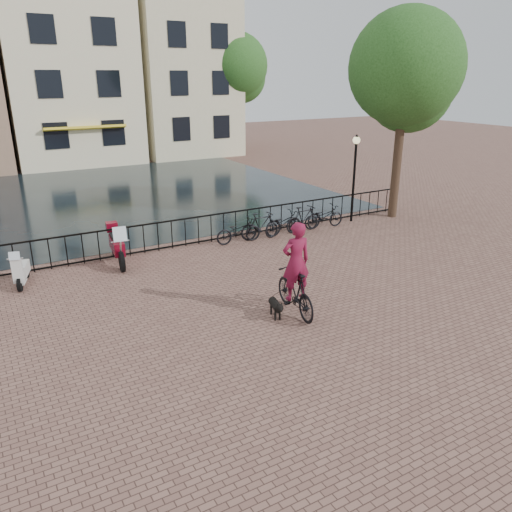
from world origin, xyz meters
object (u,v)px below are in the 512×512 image
cyclist (296,274)px  scooter (21,265)px  lamp_post (355,164)px  motorcycle (116,241)px  dog (275,307)px

cyclist → scooter: cyclist is taller
lamp_post → motorcycle: (-9.74, -0.11, -1.63)m
cyclist → dog: size_ratio=3.46×
lamp_post → motorcycle: 9.88m
cyclist → dog: bearing=2.0°
dog → motorcycle: bearing=127.2°
lamp_post → dog: bearing=-141.5°
cyclist → scooter: size_ratio=2.06×
lamp_post → scooter: (-12.59, -0.46, -1.77)m
lamp_post → motorcycle: bearing=-179.4°
dog → motorcycle: (-2.38, 5.74, 0.49)m
lamp_post → motorcycle: lamp_post is taller
scooter → motorcycle: bearing=22.9°
lamp_post → scooter: lamp_post is taller
lamp_post → scooter: bearing=-177.9°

